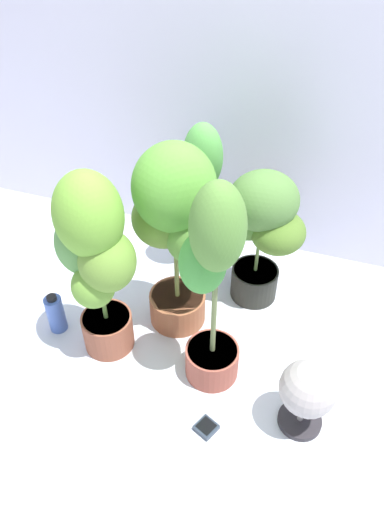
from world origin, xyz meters
name	(u,v)px	position (x,y,z in m)	size (l,w,h in m)	color
ground_plane	(169,336)	(0.00, 0.00, 0.00)	(8.00, 8.00, 0.00)	silver
mylar_back_wall	(227,67)	(0.00, 0.86, 1.00)	(3.20, 0.01, 2.00)	silver
potted_plant_back_center	(199,189)	(-0.03, 0.55, 0.49)	(0.29, 0.24, 0.85)	gray
potted_plant_back_right	(262,225)	(0.32, 0.41, 0.45)	(0.51, 0.41, 0.73)	#262721
potted_plant_front_left	(95,254)	(-0.25, -0.14, 0.56)	(0.40, 0.39, 0.93)	brown
potted_plant_front_right	(212,279)	(0.24, -0.13, 0.57)	(0.30, 0.28, 1.00)	#994A3A
potted_plant_center	(175,221)	(0.00, 0.13, 0.60)	(0.48, 0.44, 0.96)	#965536
hygrometer_box	(206,427)	(0.32, -0.41, 0.01)	(0.11, 0.11, 0.03)	#293341
floor_fan	(307,391)	(0.67, -0.26, 0.22)	(0.32, 0.32, 0.35)	#282429
nutrient_bottle	(56,313)	(-0.53, -0.13, 0.10)	(0.08, 0.08, 0.22)	#4462B7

